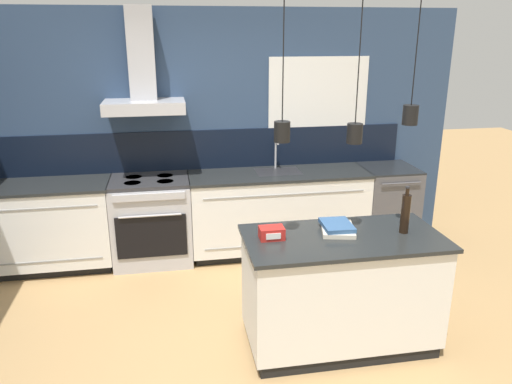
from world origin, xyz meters
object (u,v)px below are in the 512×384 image
Objects in this scene: oven_range at (152,220)px; bottle_on_island at (405,213)px; dishwasher at (386,206)px; book_stack at (337,227)px; red_supply_box at (272,233)px.

bottle_on_island reaches higher than oven_range.
book_stack is (-1.18, -1.68, 0.49)m from dishwasher.
book_stack is (1.44, -1.68, 0.49)m from oven_range.
red_supply_box reaches higher than dishwasher.
oven_range is 2.02m from red_supply_box.
oven_range is 2.63m from dishwasher.
bottle_on_island is 0.51m from book_stack.
dishwasher is 2.50× the size of bottle_on_island.
dishwasher is at bearing 54.86° from book_stack.
oven_range is at bearing -179.91° from dishwasher.
book_stack is at bearing -49.27° from oven_range.
red_supply_box reaches higher than book_stack.
bottle_on_island is at bearing -13.12° from book_stack.
book_stack is (-0.49, 0.11, -0.13)m from bottle_on_island.
dishwasher is 2.02m from bottle_on_island.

